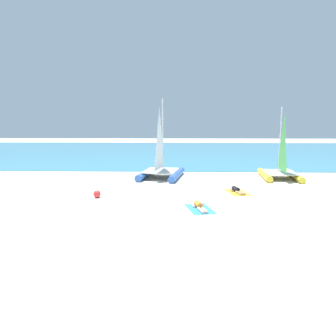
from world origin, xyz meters
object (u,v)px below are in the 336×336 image
at_px(towel_left, 200,209).
at_px(sunbather_right, 237,190).
at_px(beach_ball, 97,194).
at_px(towel_right, 237,192).
at_px(sunbather_left, 199,206).
at_px(sailboat_blue, 161,166).
at_px(sailboat_yellow, 280,168).

relative_size(towel_left, sunbather_right, 1.22).
height_order(sunbather_right, beach_ball, beach_ball).
height_order(towel_left, beach_ball, beach_ball).
bearing_deg(towel_right, sunbather_left, -126.59).
bearing_deg(towel_left, sailboat_blue, 105.71).
distance_m(towel_left, towel_right, 4.33).
bearing_deg(beach_ball, sunbather_right, 10.82).
bearing_deg(towel_left, towel_right, 54.09).
distance_m(towel_left, beach_ball, 5.95).
relative_size(sailboat_blue, sunbather_right, 3.85).
distance_m(sailboat_blue, beach_ball, 7.10).
relative_size(sailboat_blue, beach_ball, 14.36).
distance_m(sunbather_left, towel_right, 4.29).
height_order(sunbather_left, beach_ball, beach_ball).
xyz_separation_m(sailboat_yellow, sunbather_right, (-4.17, -4.58, -0.67)).
relative_size(towel_left, towel_right, 1.00).
relative_size(sailboat_blue, sailboat_yellow, 1.11).
distance_m(sunbather_left, beach_ball, 5.91).
bearing_deg(beach_ball, towel_left, -19.84).
bearing_deg(sunbather_right, towel_left, -137.97).
bearing_deg(towel_right, towel_left, -125.91).
bearing_deg(sailboat_yellow, towel_right, -125.26).
xyz_separation_m(towel_left, beach_ball, (-5.59, 2.02, 0.20)).
bearing_deg(sailboat_blue, sailboat_yellow, 8.80).
bearing_deg(sunbather_left, beach_ball, 147.28).
distance_m(sailboat_blue, towel_right, 6.88).
xyz_separation_m(sailboat_blue, sailboat_yellow, (9.03, -0.14, -0.09)).
distance_m(sailboat_yellow, sunbather_right, 6.23).
xyz_separation_m(sailboat_yellow, beach_ball, (-12.29, -6.13, -0.59)).
distance_m(sailboat_blue, sailboat_yellow, 9.03).
bearing_deg(towel_right, sailboat_blue, 135.51).
bearing_deg(sunbather_right, beach_ball, 178.10).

